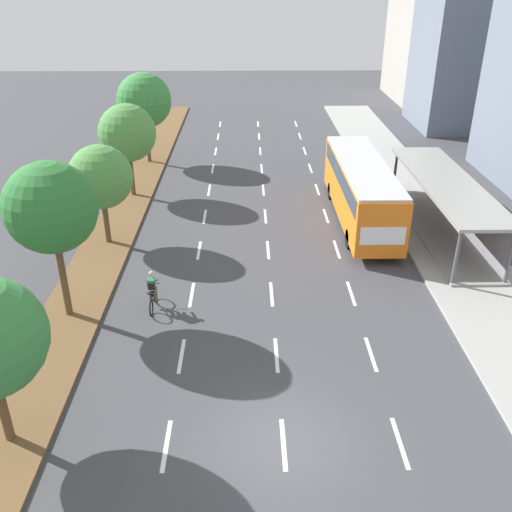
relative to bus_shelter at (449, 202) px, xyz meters
name	(u,v)px	position (x,y,z in m)	size (l,w,h in m)	color
ground_plane	(283,441)	(-9.53, -14.71, -1.87)	(140.00, 140.00, 0.00)	#424247
median_strip	(130,199)	(-17.83, 5.29, -1.81)	(2.60, 52.00, 0.12)	brown
sidewalk_right	(413,197)	(-0.28, 5.29, -1.79)	(4.50, 52.00, 0.15)	#9E9E99
lane_divider_left	(205,217)	(-13.03, 2.58, -1.86)	(0.14, 45.59, 0.01)	white
lane_divider_center	(265,216)	(-9.53, 2.58, -1.86)	(0.14, 45.59, 0.01)	white
lane_divider_right	(326,216)	(-6.03, 2.58, -1.86)	(0.14, 45.59, 0.01)	white
bus_shelter	(449,202)	(0.00, 0.00, 0.00)	(2.90, 12.18, 2.86)	gray
bus	(361,186)	(-4.28, 1.90, 0.20)	(2.54, 11.29, 3.37)	orange
cyclist	(152,292)	(-14.52, -7.20, -1.08)	(0.46, 1.82, 1.71)	black
median_tree_second	(51,208)	(-17.88, -7.71, 2.90)	(3.49, 3.49, 6.41)	brown
median_tree_third	(100,177)	(-17.76, -0.88, 1.74)	(3.17, 3.17, 5.08)	brown
median_tree_fourth	(127,133)	(-17.70, 5.96, 2.13)	(3.43, 3.43, 5.61)	brown
median_tree_fifth	(144,101)	(-17.75, 12.79, 2.65)	(3.82, 3.82, 6.31)	brown
building_mid_right	(480,29)	(9.33, 23.56, 6.38)	(9.36, 8.47, 16.48)	slate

